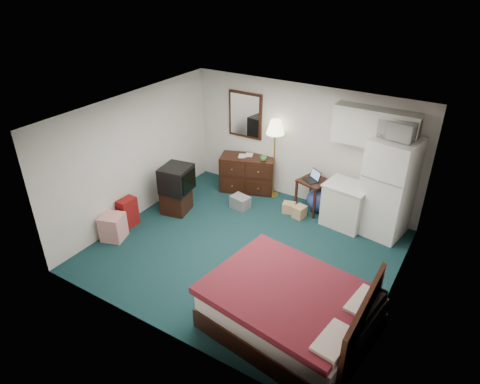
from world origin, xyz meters
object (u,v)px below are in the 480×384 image
Objects in this scene: dresser at (248,173)px; fridge at (388,188)px; tv_stand at (176,200)px; desk at (313,195)px; suitcase at (128,212)px; kitchen_counter at (345,206)px; floor_lamp at (274,159)px; bed at (290,310)px.

fridge is (3.04, -0.10, 0.54)m from dresser.
desk is at bearing 20.18° from tv_stand.
fridge is at bearing 14.05° from desk.
fridge reaches higher than tv_stand.
suitcase is (-0.45, -0.92, 0.05)m from tv_stand.
fridge is at bearing 19.52° from kitchen_counter.
desk is 2.80m from tv_stand.
tv_stand is at bearing -149.73° from fridge.
floor_lamp is (0.61, 0.07, 0.46)m from dresser.
fridge is 3.23× the size of suitcase.
suitcase is at bearing -125.54° from floor_lamp.
floor_lamp is 2.23m from tv_stand.
floor_lamp is at bearing -13.36° from dresser.
desk is 0.81× the size of kitchen_counter.
tv_stand is at bearing -131.30° from desk.
floor_lamp reaches higher than tv_stand.
floor_lamp is 2.05× the size of kitchen_counter.
floor_lamp is at bearing 37.31° from tv_stand.
tv_stand is at bearing -130.20° from floor_lamp.
fridge is 3.23m from bed.
dresser is 3.09m from fridge.
dresser is at bearing 66.08° from suitcase.
floor_lamp is at bearing 56.66° from suitcase.
floor_lamp reaches higher than suitcase.
desk is 1.17× the size of suitcase.
floor_lamp reaches higher than bed.
suitcase is at bearing -140.34° from kitchen_counter.
floor_lamp is 0.81× the size of bed.
suitcase is (-3.83, 0.76, -0.05)m from bed.
desk is (1.59, -0.05, -0.06)m from dresser.
fridge is (0.69, 0.15, 0.52)m from kitchen_counter.
bed is at bearing -58.78° from floor_lamp.
kitchen_counter reaches higher than tv_stand.
bed reaches higher than tv_stand.
suitcase reaches higher than tv_stand.
kitchen_counter is (1.74, -0.32, -0.44)m from floor_lamp.
kitchen_counter is 3.39m from tv_stand.
kitchen_counter is at bearing 34.35° from suitcase.
kitchen_counter is (2.34, -0.25, 0.02)m from dresser.
floor_lamp is at bearing 129.01° from bed.
kitchen_counter is 0.45× the size of fridge.
tv_stand is (-3.81, -1.46, -0.70)m from fridge.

